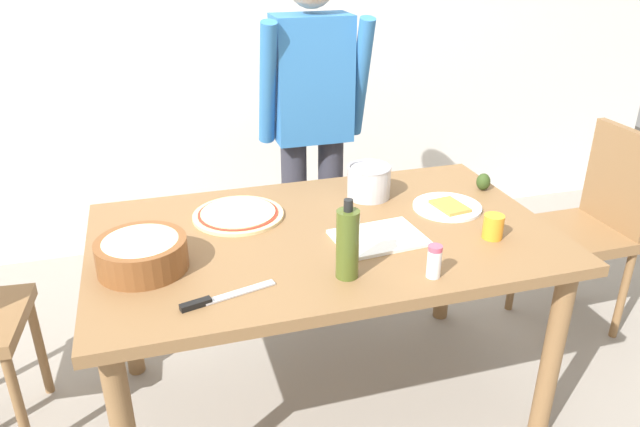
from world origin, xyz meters
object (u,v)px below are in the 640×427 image
at_px(pizza_raw_on_board, 238,214).
at_px(salt_shaker, 434,261).
at_px(dining_table, 324,255).
at_px(cup_orange, 493,227).
at_px(person_cook, 312,120).
at_px(chair_wooden_right, 592,219).
at_px(steel_pot, 369,181).
at_px(popcorn_bowl, 142,251).
at_px(olive_oil_bottle, 348,243).
at_px(plate_with_slice, 448,207).
at_px(cutting_board_white, 379,238).
at_px(chef_knife, 217,298).
at_px(avocado, 483,182).

bearing_deg(pizza_raw_on_board, salt_shaker, -49.78).
distance_m(dining_table, cup_orange, 0.59).
xyz_separation_m(pizza_raw_on_board, cup_orange, (0.81, -0.42, 0.03)).
relative_size(person_cook, pizza_raw_on_board, 4.83).
bearing_deg(chair_wooden_right, cup_orange, -153.16).
relative_size(steel_pot, cup_orange, 2.04).
height_order(popcorn_bowl, steel_pot, steel_pot).
xyz_separation_m(chair_wooden_right, popcorn_bowl, (-1.94, -0.27, 0.28)).
bearing_deg(pizza_raw_on_board, olive_oil_bottle, -64.22).
height_order(plate_with_slice, cutting_board_white, plate_with_slice).
distance_m(dining_table, chef_knife, 0.54).
bearing_deg(cutting_board_white, dining_table, 147.40).
height_order(pizza_raw_on_board, olive_oil_bottle, olive_oil_bottle).
xyz_separation_m(chair_wooden_right, steel_pot, (-1.06, 0.06, 0.29)).
xyz_separation_m(chair_wooden_right, cup_orange, (-0.78, -0.39, 0.26)).
bearing_deg(steel_pot, dining_table, -136.15).
height_order(popcorn_bowl, salt_shaker, popcorn_bowl).
bearing_deg(olive_oil_bottle, cutting_board_white, 47.38).
distance_m(salt_shaker, cutting_board_white, 0.29).
distance_m(cup_orange, salt_shaker, 0.36).
distance_m(cutting_board_white, chef_knife, 0.62).
relative_size(dining_table, olive_oil_bottle, 6.25).
height_order(person_cook, cup_orange, person_cook).
bearing_deg(avocado, plate_with_slice, -150.49).
height_order(steel_pot, cutting_board_white, steel_pot).
bearing_deg(pizza_raw_on_board, cutting_board_white, -36.32).
bearing_deg(cutting_board_white, steel_pot, 74.90).
height_order(dining_table, cup_orange, cup_orange).
bearing_deg(cup_orange, chef_knife, -172.78).
bearing_deg(avocado, steel_pot, 172.04).
xyz_separation_m(salt_shaker, chef_knife, (-0.65, 0.05, -0.05)).
distance_m(person_cook, popcorn_bowl, 1.15).
relative_size(cup_orange, salt_shaker, 0.80).
relative_size(cutting_board_white, avocado, 4.29).
relative_size(steel_pot, cutting_board_white, 0.58).
distance_m(salt_shaker, chef_knife, 0.66).
bearing_deg(chef_knife, steel_pot, 40.29).
distance_m(dining_table, steel_pot, 0.39).
xyz_separation_m(person_cook, cup_orange, (0.37, -0.96, -0.14)).
bearing_deg(salt_shaker, chef_knife, 175.23).
bearing_deg(plate_with_slice, cup_orange, -82.42).
bearing_deg(popcorn_bowl, cutting_board_white, -1.84).
bearing_deg(chef_knife, avocado, 23.85).
bearing_deg(cutting_board_white, plate_with_slice, 25.08).
bearing_deg(popcorn_bowl, chair_wooden_right, 7.95).
bearing_deg(salt_shaker, olive_oil_bottle, 163.03).
xyz_separation_m(dining_table, chair_wooden_right, (1.32, 0.19, -0.13)).
bearing_deg(person_cook, popcorn_bowl, -133.22).
height_order(chair_wooden_right, popcorn_bowl, chair_wooden_right).
height_order(person_cook, salt_shaker, person_cook).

